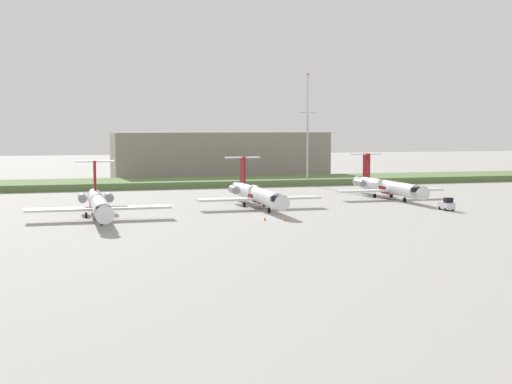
% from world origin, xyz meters
% --- Properties ---
extents(ground_plane, '(500.00, 500.00, 0.00)m').
position_xyz_m(ground_plane, '(0.00, 30.00, 0.00)').
color(ground_plane, '#9E9B96').
extents(grass_berm, '(320.00, 20.00, 1.61)m').
position_xyz_m(grass_berm, '(0.00, 67.92, 0.81)').
color(grass_berm, '#597542').
rests_on(grass_berm, ground).
extents(regional_jet_nearest, '(22.81, 31.00, 9.00)m').
position_xyz_m(regional_jet_nearest, '(-28.46, 5.42, 2.54)').
color(regional_jet_nearest, silver).
rests_on(regional_jet_nearest, ground).
extents(regional_jet_second, '(22.81, 31.00, 9.00)m').
position_xyz_m(regional_jet_second, '(0.42, 14.21, 2.54)').
color(regional_jet_second, silver).
rests_on(regional_jet_second, ground).
extents(regional_jet_third, '(22.81, 31.00, 9.00)m').
position_xyz_m(regional_jet_third, '(31.07, 23.94, 2.54)').
color(regional_jet_third, silver).
rests_on(regional_jet_third, ground).
extents(antenna_mast, '(4.40, 0.50, 28.18)m').
position_xyz_m(antenna_mast, '(26.42, 60.37, 11.61)').
color(antenna_mast, '#B2B2B7').
rests_on(antenna_mast, ground).
extents(distant_hangar, '(61.16, 20.39, 13.29)m').
position_xyz_m(distant_hangar, '(10.91, 92.92, 6.65)').
color(distant_hangar, gray).
rests_on(distant_hangar, ground).
extents(baggage_tug, '(1.72, 3.20, 2.30)m').
position_xyz_m(baggage_tug, '(31.93, 1.31, 1.00)').
color(baggage_tug, silver).
rests_on(baggage_tug, ground).
extents(safety_cone_front_marker, '(0.44, 0.44, 0.55)m').
position_xyz_m(safety_cone_front_marker, '(-3.12, -3.50, 0.28)').
color(safety_cone_front_marker, orange).
rests_on(safety_cone_front_marker, ground).
extents(safety_cone_mid_marker, '(0.44, 0.44, 0.55)m').
position_xyz_m(safety_cone_mid_marker, '(0.16, -3.78, 0.28)').
color(safety_cone_mid_marker, orange).
rests_on(safety_cone_mid_marker, ground).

